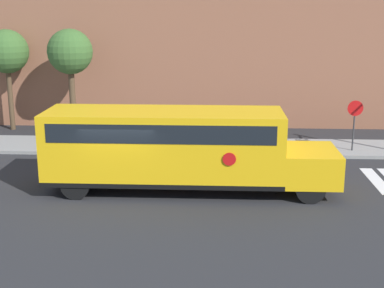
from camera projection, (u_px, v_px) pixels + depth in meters
ground_plane at (122, 194)px, 18.82m from camera, size 60.00×60.00×0.00m
sidewalk_strip at (147, 146)px, 25.09m from camera, size 44.00×3.00×0.15m
building_backdrop at (160, 9)px, 29.84m from camera, size 32.00×4.00×12.65m
school_bus at (175, 145)px, 18.85m from camera, size 10.23×2.57×2.89m
stop_sign at (354, 119)px, 23.66m from camera, size 0.69×0.10×2.42m
tree_near_sidewalk at (70, 53)px, 26.77m from camera, size 2.27×2.27×5.38m
tree_far_sidewalk at (7, 52)px, 27.84m from camera, size 2.29×2.29×5.31m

